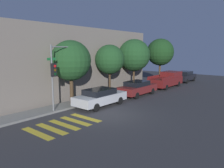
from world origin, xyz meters
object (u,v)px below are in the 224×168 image
Objects in this scene: sedan_near_corner at (100,97)px; tree_behind_truck at (160,52)px; tree_midblock at (110,60)px; sedan_middle at (137,88)px; traffic_light_pole at (58,66)px; tree_far_end at (134,55)px; pickup_truck at (167,80)px; tree_near_corner at (71,61)px; sedan_far_end at (185,76)px.

tree_behind_truck reaches higher than sedan_near_corner.
tree_midblock is at bearing 180.00° from tree_behind_truck.
sedan_near_corner is 0.99× the size of sedan_middle.
traffic_light_pole is at bearing -172.68° from tree_midblock.
tree_behind_truck is (8.65, 2.12, 3.37)m from sedan_middle.
sedan_middle reaches higher than sedan_near_corner.
tree_far_end is at bearing 4.50° from traffic_light_pole.
tree_midblock reaches higher than traffic_light_pole.
tree_far_end reaches higher than pickup_truck.
tree_behind_truck is at bearing 0.00° from tree_far_end.
pickup_truck is 13.34m from tree_near_corner.
tree_far_end is 0.95× the size of tree_behind_truck.
tree_midblock is (-13.86, 2.12, 2.73)m from sedan_far_end.
traffic_light_pole is 0.92× the size of tree_near_corner.
sedan_near_corner is 0.88× the size of tree_near_corner.
tree_near_corner reaches higher than pickup_truck.
sedan_far_end is at bearing 0.00° from sedan_near_corner.
tree_near_corner reaches higher than sedan_middle.
pickup_truck is (6.42, 0.00, 0.14)m from sedan_middle.
tree_midblock reaches higher than sedan_near_corner.
tree_behind_truck reaches higher than traffic_light_pole.
tree_far_end is (-3.94, 2.12, 2.94)m from pickup_truck.
tree_midblock is (3.66, 2.12, 2.76)m from sedan_near_corner.
sedan_middle is (5.36, 0.00, 0.01)m from sedan_near_corner.
traffic_light_pole is 6.68m from tree_midblock.
tree_behind_truck is at bearing 13.76° from sedan_middle.
sedan_far_end is 0.73× the size of tree_behind_truck.
tree_far_end is (4.18, -0.00, 0.34)m from tree_midblock.
traffic_light_pole is 14.99m from pickup_truck.
traffic_light_pole reaches higher than sedan_far_end.
tree_near_corner is 15.14m from tree_behind_truck.
pickup_truck is 8.79m from tree_midblock.
traffic_light_pole is 4.09m from sedan_near_corner.
pickup_truck is at bearing 0.00° from sedan_middle.
pickup_truck is at bearing -28.23° from tree_far_end.
sedan_middle is at bearing -180.00° from sedan_far_end.
tree_far_end is (2.48, 2.12, 3.08)m from sedan_middle.
sedan_middle is 6.43m from pickup_truck.
tree_behind_truck reaches higher than tree_midblock.
sedan_middle is 0.94× the size of tree_midblock.
traffic_light_pole is 1.05× the size of sedan_near_corner.
pickup_truck is (11.79, 0.00, 0.15)m from sedan_near_corner.
tree_behind_truck is at bearing 148.92° from sedan_far_end.
sedan_far_end is 5.30m from tree_behind_truck.
tree_near_corner is (-6.48, 2.12, 2.81)m from sedan_middle.
tree_near_corner is at bearing 173.52° from sedan_far_end.
traffic_light_pole is 0.88× the size of pickup_truck.
tree_behind_truck is at bearing 43.58° from pickup_truck.
tree_far_end is 6.18m from tree_behind_truck.
tree_midblock is at bearing 180.00° from tree_far_end.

